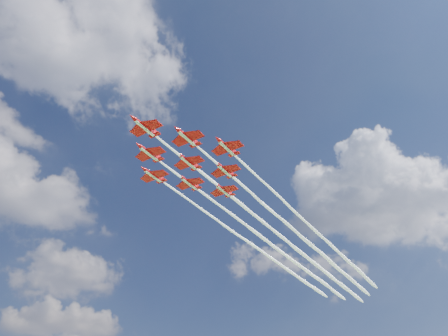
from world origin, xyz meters
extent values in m
cylinder|color=red|center=(-16.00, -15.61, 89.03)|extent=(8.12, 5.19, 1.18)
cone|color=red|center=(-20.72, -18.21, 89.03)|extent=(2.46, 2.08, 1.18)
cone|color=red|center=(-11.57, -13.17, 89.03)|extent=(1.93, 1.72, 1.08)
ellipsoid|color=black|center=(-17.89, -16.65, 89.52)|extent=(2.43, 1.94, 0.77)
cube|color=red|center=(-15.53, -15.35, 88.98)|extent=(7.79, 10.34, 0.15)
cube|color=red|center=(-12.23, -13.54, 89.03)|extent=(3.19, 4.12, 0.13)
cube|color=red|center=(-12.04, -13.43, 90.00)|extent=(1.58, 0.96, 1.94)
cube|color=silver|center=(-16.00, -15.61, 88.50)|extent=(7.54, 4.74, 0.13)
cylinder|color=red|center=(-3.22, -17.00, 89.03)|extent=(8.12, 5.19, 1.18)
cone|color=red|center=(-7.93, -19.59, 89.03)|extent=(2.46, 2.08, 1.18)
cone|color=red|center=(1.22, -14.56, 89.03)|extent=(1.93, 1.72, 1.08)
ellipsoid|color=black|center=(-5.10, -18.03, 89.52)|extent=(2.43, 1.94, 0.77)
cube|color=red|center=(-2.74, -16.74, 88.98)|extent=(7.79, 10.34, 0.15)
cube|color=red|center=(0.56, -14.92, 89.03)|extent=(3.19, 4.12, 0.13)
cube|color=red|center=(0.75, -14.82, 90.00)|extent=(1.58, 0.96, 1.94)
cube|color=silver|center=(-3.22, -17.00, 88.50)|extent=(7.54, 4.74, 0.13)
cylinder|color=red|center=(-10.32, -4.07, 89.03)|extent=(8.12, 5.19, 1.18)
cone|color=red|center=(-15.04, -6.67, 89.03)|extent=(2.46, 2.08, 1.18)
cone|color=red|center=(-5.89, -1.63, 89.03)|extent=(1.93, 1.72, 1.08)
ellipsoid|color=black|center=(-12.21, -5.11, 89.52)|extent=(2.43, 1.94, 0.77)
cube|color=red|center=(-9.85, -3.81, 88.98)|extent=(7.79, 10.34, 0.15)
cube|color=red|center=(-6.55, -2.00, 89.03)|extent=(3.19, 4.12, 0.13)
cube|color=red|center=(-6.36, -1.89, 90.00)|extent=(1.58, 0.96, 1.94)
cube|color=silver|center=(-10.32, -4.07, 88.50)|extent=(7.54, 4.74, 0.13)
cylinder|color=red|center=(9.57, -18.38, 89.03)|extent=(8.12, 5.19, 1.18)
cone|color=red|center=(4.85, -20.97, 89.03)|extent=(2.46, 2.08, 1.18)
cone|color=red|center=(14.01, -15.94, 89.03)|extent=(1.93, 1.72, 1.08)
ellipsoid|color=black|center=(7.68, -19.42, 89.52)|extent=(2.43, 1.94, 0.77)
cube|color=red|center=(10.04, -18.12, 88.98)|extent=(7.79, 10.34, 0.15)
cube|color=red|center=(13.35, -16.30, 89.03)|extent=(3.19, 4.12, 0.13)
cube|color=red|center=(13.53, -16.20, 90.00)|extent=(1.58, 0.96, 1.94)
cube|color=silver|center=(9.57, -18.38, 88.50)|extent=(7.54, 4.74, 0.13)
cylinder|color=red|center=(2.46, -5.46, 89.03)|extent=(8.12, 5.19, 1.18)
cone|color=red|center=(-2.25, -8.05, 89.03)|extent=(2.46, 2.08, 1.18)
cone|color=red|center=(6.90, -3.02, 89.03)|extent=(1.93, 1.72, 1.08)
ellipsoid|color=black|center=(0.58, -6.49, 89.52)|extent=(2.43, 1.94, 0.77)
cube|color=red|center=(2.94, -5.20, 88.98)|extent=(7.79, 10.34, 0.15)
cube|color=red|center=(6.24, -3.38, 89.03)|extent=(3.19, 4.12, 0.13)
cube|color=red|center=(6.43, -3.28, 90.00)|extent=(1.58, 0.96, 1.94)
cube|color=silver|center=(2.46, -5.46, 88.50)|extent=(7.54, 4.74, 0.13)
cylinder|color=red|center=(-4.64, 7.47, 89.03)|extent=(8.12, 5.19, 1.18)
cone|color=red|center=(-9.36, 4.87, 89.03)|extent=(2.46, 2.08, 1.18)
cone|color=red|center=(-0.21, 9.91, 89.03)|extent=(1.93, 1.72, 1.08)
ellipsoid|color=black|center=(-6.53, 6.43, 89.52)|extent=(2.43, 1.94, 0.77)
cube|color=red|center=(-4.17, 7.73, 88.98)|extent=(7.79, 10.34, 0.15)
cube|color=red|center=(-0.87, 9.54, 89.03)|extent=(3.19, 4.12, 0.13)
cube|color=red|center=(-0.68, 9.65, 90.00)|extent=(1.58, 0.96, 1.94)
cube|color=silver|center=(-4.64, 7.47, 88.50)|extent=(7.54, 4.74, 0.13)
cylinder|color=red|center=(15.25, -6.84, 89.03)|extent=(8.12, 5.19, 1.18)
cone|color=red|center=(10.53, -9.43, 89.03)|extent=(2.46, 2.08, 1.18)
cone|color=red|center=(19.68, -4.40, 89.03)|extent=(1.93, 1.72, 1.08)
ellipsoid|color=black|center=(13.36, -7.88, 89.52)|extent=(2.43, 1.94, 0.77)
cube|color=red|center=(15.72, -6.58, 88.98)|extent=(7.79, 10.34, 0.15)
cube|color=red|center=(19.02, -4.76, 89.03)|extent=(3.19, 4.12, 0.13)
cube|color=red|center=(19.21, -4.66, 90.00)|extent=(1.58, 0.96, 1.94)
cube|color=silver|center=(15.25, -6.84, 88.50)|extent=(7.54, 4.74, 0.13)
cylinder|color=red|center=(8.14, 6.08, 89.03)|extent=(8.12, 5.19, 1.18)
cone|color=red|center=(3.42, 3.49, 89.03)|extent=(2.46, 2.08, 1.18)
cone|color=red|center=(12.58, 8.52, 89.03)|extent=(1.93, 1.72, 1.08)
ellipsoid|color=black|center=(6.26, 5.05, 89.52)|extent=(2.43, 1.94, 0.77)
cube|color=red|center=(8.61, 6.34, 88.98)|extent=(7.79, 10.34, 0.15)
cube|color=red|center=(11.92, 8.16, 89.03)|extent=(3.19, 4.12, 0.13)
cube|color=red|center=(12.10, 8.26, 90.00)|extent=(1.58, 0.96, 1.94)
cube|color=silver|center=(8.14, 6.08, 88.50)|extent=(7.54, 4.74, 0.13)
cylinder|color=red|center=(20.93, 4.70, 89.03)|extent=(8.12, 5.19, 1.18)
cone|color=red|center=(16.21, 2.11, 89.03)|extent=(2.46, 2.08, 1.18)
cone|color=red|center=(25.36, 7.14, 89.03)|extent=(1.93, 1.72, 1.08)
ellipsoid|color=black|center=(19.04, 3.66, 89.52)|extent=(2.43, 1.94, 0.77)
cube|color=red|center=(21.40, 4.96, 88.98)|extent=(7.79, 10.34, 0.15)
cube|color=red|center=(24.70, 6.78, 89.03)|extent=(3.19, 4.12, 0.13)
cube|color=red|center=(24.89, 6.88, 90.00)|extent=(1.58, 0.96, 1.94)
cube|color=silver|center=(20.93, 4.70, 88.50)|extent=(7.54, 4.74, 0.13)
camera|label=1|loc=(-42.54, -112.94, 8.48)|focal=35.00mm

